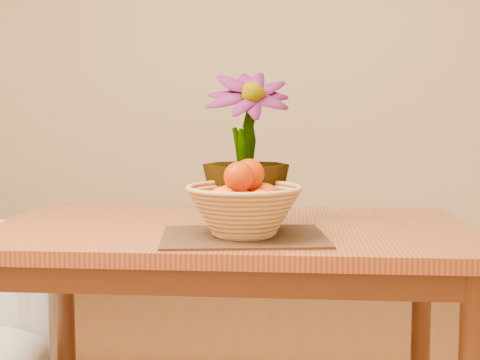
{
  "coord_description": "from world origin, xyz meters",
  "views": [
    {
      "loc": [
        0.19,
        -1.63,
        1.09
      ],
      "look_at": [
        0.04,
        0.14,
        0.9
      ],
      "focal_mm": 50.0,
      "sensor_mm": 36.0,
      "label": 1
    }
  ],
  "objects": [
    {
      "name": "wall_back",
      "position": [
        0.0,
        2.25,
        1.35
      ],
      "size": [
        4.0,
        0.02,
        2.7
      ],
      "primitive_type": "cube",
      "color": "beige",
      "rests_on": "floor"
    },
    {
      "name": "table",
      "position": [
        0.0,
        0.3,
        0.66
      ],
      "size": [
        1.4,
        0.8,
        0.75
      ],
      "color": "brown",
      "rests_on": "floor"
    },
    {
      "name": "placemat",
      "position": [
        0.05,
        0.11,
        0.75
      ],
      "size": [
        0.47,
        0.38,
        0.01
      ],
      "primitive_type": "cube",
      "rotation": [
        0.0,
        0.0,
        0.13
      ],
      "color": "#3C2215",
      "rests_on": "table"
    },
    {
      "name": "wicker_basket",
      "position": [
        0.05,
        0.11,
        0.82
      ],
      "size": [
        0.31,
        0.31,
        0.13
      ],
      "color": "#AA8046",
      "rests_on": "placemat"
    },
    {
      "name": "orange_pile",
      "position": [
        0.05,
        0.11,
        0.88
      ],
      "size": [
        0.18,
        0.18,
        0.15
      ],
      "rotation": [
        0.0,
        0.0,
        0.14
      ],
      "color": "#F04803",
      "rests_on": "wicker_basket"
    },
    {
      "name": "potted_plant",
      "position": [
        0.05,
        0.3,
        0.97
      ],
      "size": [
        0.29,
        0.29,
        0.45
      ],
      "primitive_type": "imported",
      "rotation": [
        0.0,
        0.0,
        0.15
      ],
      "color": "#1A4513",
      "rests_on": "table"
    }
  ]
}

